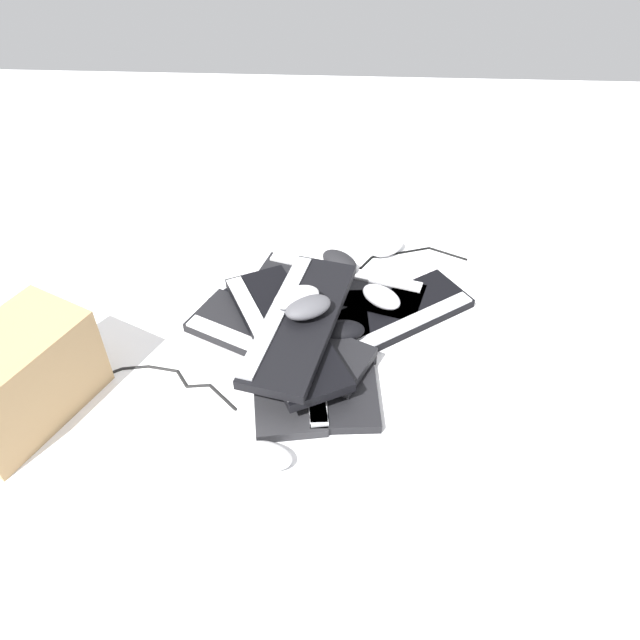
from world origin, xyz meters
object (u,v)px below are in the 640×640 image
at_px(mouse_4, 386,247).
at_px(keyboard_6, 284,331).
at_px(cardboard_box, 18,378).
at_px(keyboard_0, 338,287).
at_px(mouse_0, 297,354).
at_px(mouse_2, 339,261).
at_px(keyboard_3, 339,355).
at_px(keyboard_7, 299,321).
at_px(mouse_1, 341,331).
at_px(keyboard_4, 388,318).
at_px(keyboard_1, 288,329).
at_px(keyboard_5, 278,340).
at_px(mouse_6, 297,297).
at_px(mouse_7, 308,307).
at_px(keyboard_2, 287,360).
at_px(mouse_3, 266,456).
at_px(mouse_5, 381,297).

bearing_deg(mouse_4, keyboard_6, -156.12).
xyz_separation_m(mouse_4, cardboard_box, (-0.61, 0.78, 0.08)).
distance_m(keyboard_0, mouse_0, 0.30).
bearing_deg(mouse_2, keyboard_3, -44.66).
xyz_separation_m(keyboard_7, cardboard_box, (-0.20, 0.57, -0.00)).
height_order(keyboard_6, mouse_1, keyboard_6).
height_order(keyboard_4, mouse_0, mouse_0).
bearing_deg(keyboard_4, keyboard_1, 101.48).
height_order(keyboard_4, keyboard_7, keyboard_7).
bearing_deg(keyboard_5, mouse_0, -135.99).
bearing_deg(mouse_0, cardboard_box, 139.02).
bearing_deg(keyboard_5, mouse_6, -44.93).
height_order(keyboard_3, keyboard_4, same).
distance_m(keyboard_4, mouse_0, 0.28).
xyz_separation_m(keyboard_0, keyboard_5, (-0.23, 0.14, 0.03)).
bearing_deg(mouse_7, keyboard_0, -137.90).
xyz_separation_m(mouse_2, mouse_6, (-0.26, 0.09, 0.09)).
relative_size(mouse_1, mouse_4, 1.00).
bearing_deg(cardboard_box, keyboard_1, -63.27).
height_order(keyboard_2, keyboard_5, keyboard_5).
bearing_deg(keyboard_6, mouse_6, -32.73).
height_order(mouse_1, mouse_4, mouse_1).
bearing_deg(mouse_0, keyboard_6, 67.41).
bearing_deg(keyboard_0, mouse_4, -36.26).
relative_size(keyboard_1, mouse_4, 3.88).
xyz_separation_m(keyboard_6, mouse_4, (0.41, -0.25, -0.05)).
bearing_deg(mouse_7, mouse_3, 46.18).
bearing_deg(keyboard_1, cardboard_box, 116.73).
bearing_deg(mouse_3, mouse_6, 94.96).
distance_m(keyboard_3, keyboard_7, 0.13).
distance_m(keyboard_0, mouse_2, 0.08).
distance_m(mouse_1, mouse_5, 0.16).
height_order(keyboard_6, mouse_2, keyboard_6).
distance_m(keyboard_0, mouse_3, 0.55).
bearing_deg(mouse_5, mouse_2, -10.01).
xyz_separation_m(keyboard_6, mouse_7, (0.01, -0.06, 0.07)).
distance_m(mouse_0, mouse_4, 0.51).
bearing_deg(keyboard_1, keyboard_0, -35.99).
xyz_separation_m(keyboard_1, mouse_5, (0.09, -0.23, 0.04)).
height_order(keyboard_7, mouse_6, mouse_6).
bearing_deg(mouse_3, keyboard_6, 99.20).
distance_m(keyboard_4, keyboard_7, 0.26).
distance_m(keyboard_0, keyboard_7, 0.26).
bearing_deg(mouse_1, mouse_4, -116.78).
height_order(mouse_7, cardboard_box, cardboard_box).
bearing_deg(keyboard_2, mouse_1, -62.11).
bearing_deg(mouse_4, keyboard_0, -161.07).
xyz_separation_m(keyboard_6, keyboard_7, (0.00, -0.04, 0.03)).
bearing_deg(mouse_5, cardboard_box, 67.45).
bearing_deg(keyboard_5, keyboard_1, -13.30).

